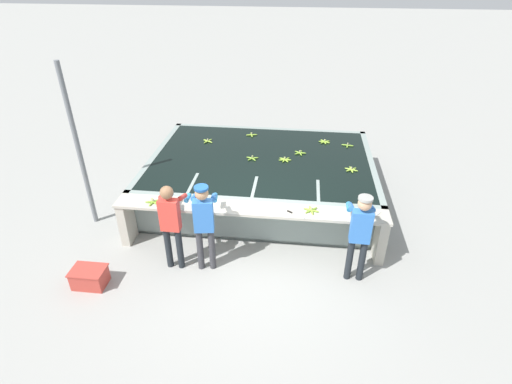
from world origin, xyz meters
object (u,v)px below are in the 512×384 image
Objects in this scene: banana_bunch_floating_0 at (252,135)px; banana_bunch_floating_4 at (348,145)px; worker_0 at (171,220)px; banana_bunch_floating_5 at (351,170)px; banana_bunch_ledge_0 at (311,210)px; knife_1 at (293,213)px; crate at (90,277)px; worker_2 at (360,230)px; knife_0 at (374,217)px; worker_1 at (204,220)px; banana_bunch_floating_7 at (208,141)px; banana_bunch_floating_3 at (300,153)px; support_post_left at (78,149)px; banana_bunch_floating_2 at (285,160)px; banana_bunch_floating_6 at (252,158)px; banana_bunch_ledge_1 at (153,202)px; banana_bunch_floating_1 at (324,142)px.

banana_bunch_floating_0 and banana_bunch_floating_4 have the same top height.
worker_0 is at bearing -102.65° from banana_bunch_floating_0.
banana_bunch_ledge_0 is at bearing -116.78° from banana_bunch_floating_5.
crate is at bearing -160.70° from knife_1.
worker_2 is at bearing -91.50° from banana_bunch_floating_5.
knife_1 is at bearing -177.70° from knife_0.
worker_1 is 1.50m from knife_1.
knife_0 is at bearing 59.66° from worker_2.
worker_1 is 5.74× the size of banana_bunch_floating_5.
banana_bunch_floating_7 reaches higher than knife_0.
worker_1 is at bearing -117.54° from banana_bunch_floating_3.
knife_0 is at bearing -3.48° from banana_bunch_ledge_0.
banana_bunch_floating_5 is at bearing 12.09° from support_post_left.
support_post_left reaches higher than banana_bunch_floating_0.
banana_bunch_floating_6 is (-0.70, -0.02, 0.00)m from banana_bunch_floating_2.
banana_bunch_ledge_1 is (-2.54, -2.35, 0.00)m from banana_bunch_floating_3.
banana_bunch_floating_2 is at bearing 64.64° from worker_1.
worker_1 is 3.33m from banana_bunch_floating_7.
knife_0 is 0.09× the size of support_post_left.
worker_2 is at bearing -61.99° from banana_bunch_floating_2.
crate is at bearing -146.68° from banana_bunch_floating_5.
knife_0 is at bearing -85.87° from banana_bunch_floating_4.
banana_bunch_floating_3 is 1.21m from banana_bunch_floating_4.
banana_bunch_floating_3 is (-1.00, 2.84, -0.04)m from worker_2.
worker_0 is 2.91× the size of crate.
banana_bunch_floating_3 is at bearing 147.52° from banana_bunch_floating_5.
knife_1 is (-1.06, 0.43, -0.05)m from worker_2.
banana_bunch_floating_3 is 1.00× the size of banana_bunch_floating_6.
banana_bunch_floating_1 is at bearing 97.18° from worker_2.
banana_bunch_floating_4 is 0.92× the size of knife_1.
banana_bunch_floating_5 is at bearing -7.87° from banana_bunch_floating_6.
banana_bunch_floating_1 is 3.12m from knife_0.
support_post_left reaches higher than banana_bunch_floating_4.
banana_bunch_floating_7 is 2.97m from support_post_left.
banana_bunch_floating_3 is 1.06× the size of banana_bunch_floating_7.
banana_bunch_floating_7 is at bearing 169.51° from banana_bunch_floating_3.
banana_bunch_floating_4 is at bearing 33.21° from banana_bunch_floating_2.
banana_bunch_floating_5 is 3.97m from banana_bunch_ledge_1.
knife_1 is 0.10× the size of support_post_left.
banana_bunch_floating_5 is at bearing 57.09° from knife_1.
worker_2 is 5.66× the size of banana_bunch_floating_4.
banana_bunch_floating_1 is 2.74m from banana_bunch_floating_7.
banana_bunch_floating_2 is (-0.87, -1.06, 0.00)m from banana_bunch_floating_1.
banana_bunch_floating_4 reaches higher than crate.
banana_bunch_ledge_0 is 0.33m from knife_1.
support_post_left is (-3.76, -1.40, 0.68)m from banana_bunch_floating_2.
support_post_left is (-1.53, 0.57, 0.67)m from banana_bunch_ledge_1.
knife_1 is (-0.06, -2.41, -0.01)m from banana_bunch_floating_3.
banana_bunch_floating_0 is at bearing 42.80° from support_post_left.
banana_bunch_floating_0 is at bearing 120.39° from worker_2.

